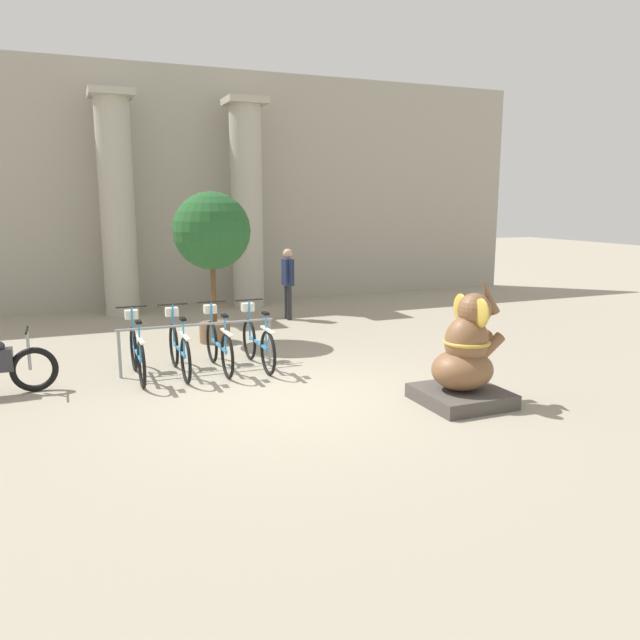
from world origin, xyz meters
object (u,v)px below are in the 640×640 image
at_px(bicycle_2, 219,344).
at_px(potted_tree, 212,235).
at_px(person_pedestrian, 288,278).
at_px(elephant_statue, 465,361).
at_px(bicycle_0, 137,352).
at_px(bicycle_3, 258,341).
at_px(bicycle_1, 179,348).

bearing_deg(bicycle_2, potted_tree, 78.83).
xyz_separation_m(person_pedestrian, potted_tree, (-2.10, -1.67, 1.09)).
relative_size(bicycle_2, elephant_statue, 1.01).
height_order(bicycle_0, bicycle_3, same).
bearing_deg(bicycle_2, bicycle_0, -179.27).
height_order(bicycle_2, person_pedestrian, person_pedestrian).
distance_m(bicycle_0, person_pedestrian, 5.31).
height_order(bicycle_1, bicycle_3, same).
distance_m(bicycle_2, elephant_statue, 3.97).
distance_m(bicycle_3, elephant_statue, 3.54).
distance_m(bicycle_2, person_pedestrian, 4.48).
bearing_deg(elephant_statue, bicycle_1, 138.49).
bearing_deg(person_pedestrian, bicycle_0, -135.58).
relative_size(bicycle_0, person_pedestrian, 1.08).
bearing_deg(elephant_statue, bicycle_3, 124.96).
xyz_separation_m(bicycle_1, potted_tree, (1.04, 2.03, 1.64)).
relative_size(bicycle_3, potted_tree, 0.61).
bearing_deg(bicycle_2, bicycle_1, -177.89).
height_order(bicycle_0, bicycle_2, same).
bearing_deg(person_pedestrian, potted_tree, -141.46).
xyz_separation_m(bicycle_3, person_pedestrian, (1.86, 3.73, 0.55)).
distance_m(bicycle_0, bicycle_1, 0.64).
distance_m(bicycle_3, potted_tree, 2.64).
height_order(bicycle_0, bicycle_1, same).
relative_size(bicycle_1, bicycle_2, 1.00).
height_order(bicycle_3, elephant_statue, elephant_statue).
bearing_deg(potted_tree, bicycle_3, -83.31).
distance_m(bicycle_0, bicycle_2, 1.28).
height_order(bicycle_2, bicycle_3, same).
height_order(bicycle_1, bicycle_2, same).
relative_size(bicycle_0, elephant_statue, 1.01).
xyz_separation_m(elephant_statue, person_pedestrian, (-0.17, 6.63, 0.38)).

